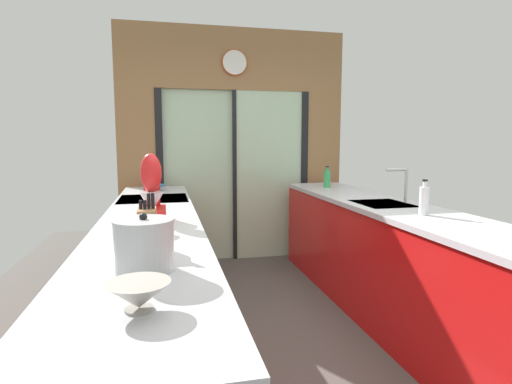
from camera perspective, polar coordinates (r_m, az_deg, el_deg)
ground_plane at (r=3.40m, az=2.40°, el=-17.67°), size 5.04×7.60×0.02m
back_wall_unit at (r=4.85m, az=-3.07°, el=8.41°), size 2.64×0.12×2.70m
left_counter_run at (r=2.69m, az=-14.43°, el=-13.82°), size 0.62×3.80×0.92m
right_counter_run at (r=3.32m, az=19.44°, el=-9.94°), size 0.62×3.80×0.92m
sink_faucet at (r=3.49m, az=19.78°, el=1.59°), size 0.19×0.02×0.28m
oven_range at (r=3.76m, az=-13.88°, el=-7.89°), size 0.60×0.60×0.92m
mixing_bowl_near at (r=1.28m, az=-16.04°, el=-13.67°), size 0.19×0.19×0.09m
mixing_bowl_mid at (r=2.26m, az=-14.54°, el=-4.53°), size 0.17×0.17×0.09m
mixing_bowl_far at (r=4.21m, az=-13.68°, el=0.63°), size 0.20×0.20×0.06m
knife_block at (r=1.95m, az=-14.87°, el=-4.90°), size 0.08×0.14×0.26m
stand_mixer at (r=2.63m, az=-14.34°, el=-0.39°), size 0.17×0.27×0.42m
stock_pot at (r=1.63m, az=-15.33°, el=-7.17°), size 0.23×0.23×0.23m
soap_bottle_near at (r=2.97m, az=22.39°, el=-1.03°), size 0.06×0.06×0.24m
soap_bottle_far at (r=4.45m, az=9.88°, el=1.87°), size 0.07×0.07×0.23m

